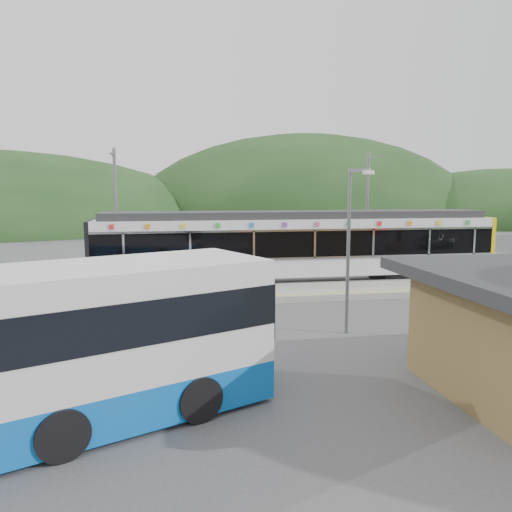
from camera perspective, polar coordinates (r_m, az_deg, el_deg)
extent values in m
plane|color=#4C4C4F|center=(19.73, 2.95, -6.59)|extent=(120.00, 120.00, 0.00)
ellipsoid|color=#1E3D19|center=(75.58, 5.61, 3.84)|extent=(52.00, 39.00, 26.00)
ellipsoid|color=#1E3D19|center=(83.04, 26.49, 3.41)|extent=(44.00, 33.00, 16.00)
cube|color=#9E9E99|center=(22.84, 1.09, -4.25)|extent=(26.00, 3.20, 0.30)
cube|color=yellow|center=(21.56, 1.76, -4.54)|extent=(26.00, 0.10, 0.01)
cube|color=black|center=(25.05, -8.76, -2.93)|extent=(3.20, 2.20, 0.56)
cube|color=black|center=(27.99, 16.64, -2.07)|extent=(3.20, 2.20, 0.56)
cube|color=silver|center=(25.75, 4.68, -0.92)|extent=(20.00, 2.90, 0.92)
cube|color=black|center=(25.61, 4.71, 1.71)|extent=(20.00, 2.96, 1.45)
cube|color=silver|center=(24.25, 5.59, -0.24)|extent=(20.00, 0.05, 0.10)
cube|color=silver|center=(24.11, 5.63, 2.95)|extent=(20.00, 0.05, 0.10)
cube|color=silver|center=(25.53, 4.73, 3.83)|extent=(20.00, 2.90, 0.45)
cube|color=#2D2D30|center=(25.51, 4.74, 4.74)|extent=(19.40, 2.50, 0.36)
cube|color=yellow|center=(29.85, 23.84, 1.29)|extent=(0.24, 2.92, 3.00)
cube|color=black|center=(25.07, -18.24, 0.48)|extent=(0.20, 2.92, 3.00)
cube|color=silver|center=(23.37, -14.90, 0.92)|extent=(0.10, 0.05, 1.35)
cube|color=silver|center=(23.30, -7.54, 1.09)|extent=(0.10, 0.05, 1.35)
cube|color=silver|center=(23.62, -0.25, 1.24)|extent=(0.10, 0.05, 1.35)
cube|color=silver|center=(24.31, 6.74, 1.37)|extent=(0.10, 0.05, 1.35)
cube|color=silver|center=(25.33, 13.26, 1.47)|extent=(0.10, 0.05, 1.35)
cube|color=silver|center=(26.66, 19.19, 1.54)|extent=(0.10, 0.05, 1.35)
cube|color=silver|center=(27.96, 23.67, 1.59)|extent=(0.10, 0.05, 1.35)
cube|color=red|center=(23.34, -16.21, 3.22)|extent=(0.22, 0.04, 0.22)
cube|color=orange|center=(23.22, -12.27, 3.33)|extent=(0.22, 0.04, 0.22)
cube|color=yellow|center=(23.22, -8.32, 3.42)|extent=(0.22, 0.04, 0.22)
cube|color=green|center=(23.32, -4.38, 3.50)|extent=(0.22, 0.04, 0.22)
cube|color=blue|center=(23.53, -0.49, 3.55)|extent=(0.22, 0.04, 0.22)
cube|color=purple|center=(23.85, 3.31, 3.59)|extent=(0.22, 0.04, 0.22)
cube|color=#E54C8C|center=(24.26, 7.00, 3.62)|extent=(0.22, 0.04, 0.22)
cube|color=#19A5A5|center=(24.78, 10.54, 3.63)|extent=(0.22, 0.04, 0.22)
cube|color=red|center=(25.38, 13.94, 3.62)|extent=(0.22, 0.04, 0.22)
cube|color=orange|center=(26.07, 17.16, 3.61)|extent=(0.22, 0.04, 0.22)
cube|color=yellow|center=(26.84, 20.21, 3.58)|extent=(0.22, 0.04, 0.22)
cube|color=green|center=(27.68, 23.08, 3.55)|extent=(0.22, 0.04, 0.22)
cylinder|color=slate|center=(27.40, -15.67, 4.51)|extent=(0.18, 0.18, 7.00)
cube|color=slate|center=(26.64, -16.08, 11.09)|extent=(0.08, 1.80, 0.08)
cylinder|color=slate|center=(29.53, 12.58, 4.80)|extent=(0.18, 0.18, 7.00)
cube|color=slate|center=(28.82, 13.38, 10.89)|extent=(0.08, 1.80, 0.08)
cylinder|color=black|center=(11.20, -22.79, -15.74)|extent=(2.05, 3.01, 0.99)
cylinder|color=black|center=(11.94, -9.42, -13.76)|extent=(2.05, 3.01, 0.99)
cylinder|color=slate|center=(16.83, 10.48, 0.42)|extent=(0.12, 0.12, 5.53)
cube|color=slate|center=(16.33, 11.22, 9.58)|extent=(0.46, 0.90, 0.12)
cube|color=silver|center=(15.94, 11.76, 9.35)|extent=(0.39, 0.30, 0.12)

